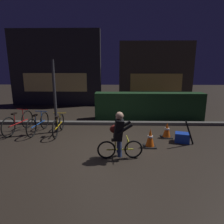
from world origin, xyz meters
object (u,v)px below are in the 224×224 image
(parked_bike_left_mid, at_px, (38,124))
(cyclist, at_px, (119,135))
(traffic_cone_far, at_px, (167,130))
(blue_crate, at_px, (182,138))
(street_post, at_px, (55,97))
(closed_umbrella, at_px, (190,133))
(parked_bike_center_left, at_px, (59,125))
(parked_bike_leftmost, at_px, (18,123))
(traffic_cone_near, at_px, (150,138))

(parked_bike_left_mid, distance_m, cyclist, 3.50)
(traffic_cone_far, height_order, blue_crate, traffic_cone_far)
(street_post, bearing_deg, closed_umbrella, -14.70)
(parked_bike_left_mid, xyz_separation_m, blue_crate, (4.90, -0.82, -0.19))
(parked_bike_center_left, bearing_deg, parked_bike_leftmost, 82.44)
(parked_bike_left_mid, bearing_deg, cyclist, -117.90)
(parked_bike_leftmost, relative_size, parked_bike_center_left, 1.11)
(traffic_cone_near, bearing_deg, blue_crate, 20.27)
(parked_bike_center_left, xyz_separation_m, traffic_cone_far, (3.74, -0.28, -0.08))
(traffic_cone_near, relative_size, traffic_cone_far, 1.07)
(street_post, relative_size, traffic_cone_near, 4.60)
(traffic_cone_far, bearing_deg, traffic_cone_near, -130.37)
(parked_bike_left_mid, relative_size, traffic_cone_near, 2.87)
(traffic_cone_far, bearing_deg, closed_umbrella, -52.99)
(parked_bike_left_mid, height_order, traffic_cone_near, parked_bike_left_mid)
(parked_bike_center_left, distance_m, traffic_cone_far, 3.75)
(parked_bike_left_mid, distance_m, blue_crate, 4.97)
(traffic_cone_near, height_order, closed_umbrella, closed_umbrella)
(parked_bike_left_mid, height_order, closed_umbrella, closed_umbrella)
(blue_crate, height_order, closed_umbrella, closed_umbrella)
(parked_bike_center_left, relative_size, traffic_cone_far, 2.96)
(cyclist, bearing_deg, traffic_cone_far, 39.22)
(traffic_cone_far, bearing_deg, blue_crate, -47.40)
(parked_bike_center_left, distance_m, cyclist, 2.82)
(street_post, relative_size, closed_umbrella, 3.03)
(street_post, bearing_deg, blue_crate, -11.92)
(parked_bike_center_left, bearing_deg, blue_crate, -101.52)
(parked_bike_left_mid, relative_size, parked_bike_center_left, 1.04)
(cyclist, height_order, closed_umbrella, cyclist)
(blue_crate, xyz_separation_m, cyclist, (-2.02, -1.15, 0.48))
(street_post, xyz_separation_m, cyclist, (2.25, -2.05, -0.66))
(traffic_cone_near, height_order, traffic_cone_far, traffic_cone_near)
(parked_bike_leftmost, height_order, cyclist, cyclist)
(street_post, height_order, parked_bike_leftmost, street_post)
(parked_bike_leftmost, height_order, blue_crate, parked_bike_leftmost)
(parked_bike_leftmost, distance_m, traffic_cone_near, 4.71)
(traffic_cone_far, bearing_deg, parked_bike_left_mid, 174.95)
(cyclist, distance_m, closed_umbrella, 2.33)
(traffic_cone_near, xyz_separation_m, cyclist, (-0.94, -0.75, 0.36))
(traffic_cone_far, bearing_deg, parked_bike_center_left, 175.80)
(blue_crate, bearing_deg, street_post, 168.08)
(street_post, xyz_separation_m, parked_bike_left_mid, (-0.63, -0.08, -0.95))
(parked_bike_leftmost, xyz_separation_m, cyclist, (3.61, -1.99, 0.27))
(street_post, relative_size, blue_crate, 5.85)
(parked_bike_leftmost, distance_m, closed_umbrella, 5.85)
(parked_bike_left_mid, bearing_deg, street_post, -76.31)
(parked_bike_left_mid, height_order, parked_bike_center_left, parked_bike_left_mid)
(street_post, distance_m, parked_bike_center_left, 0.99)
(traffic_cone_near, height_order, blue_crate, traffic_cone_near)
(traffic_cone_near, distance_m, closed_umbrella, 1.22)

